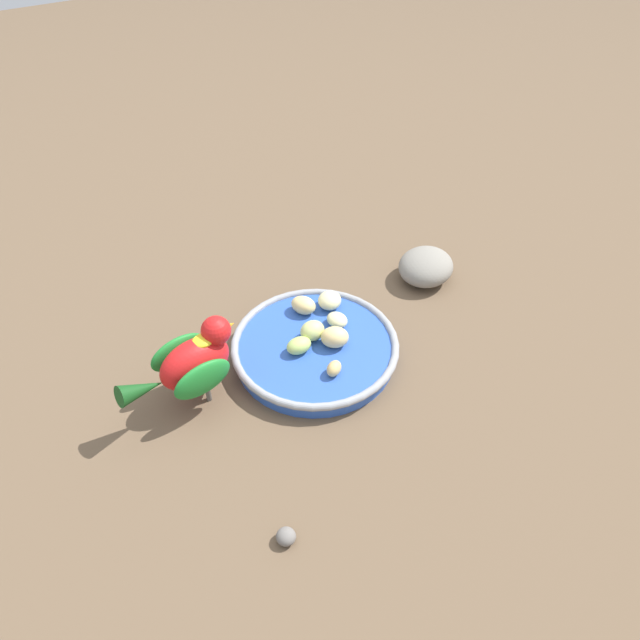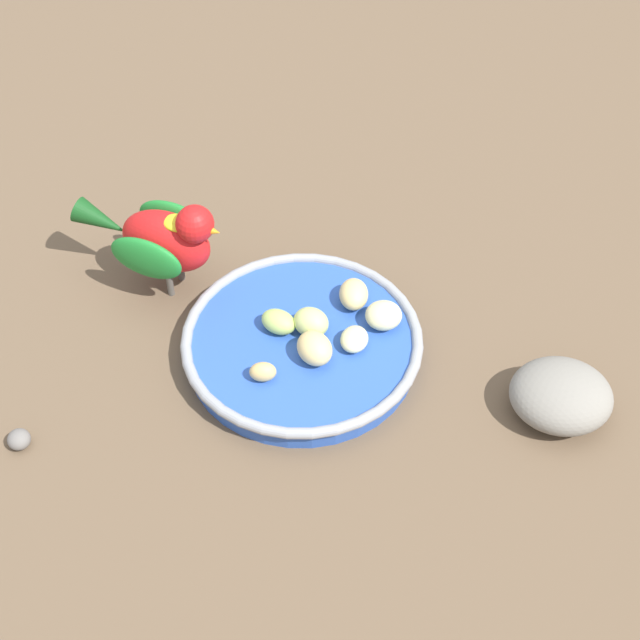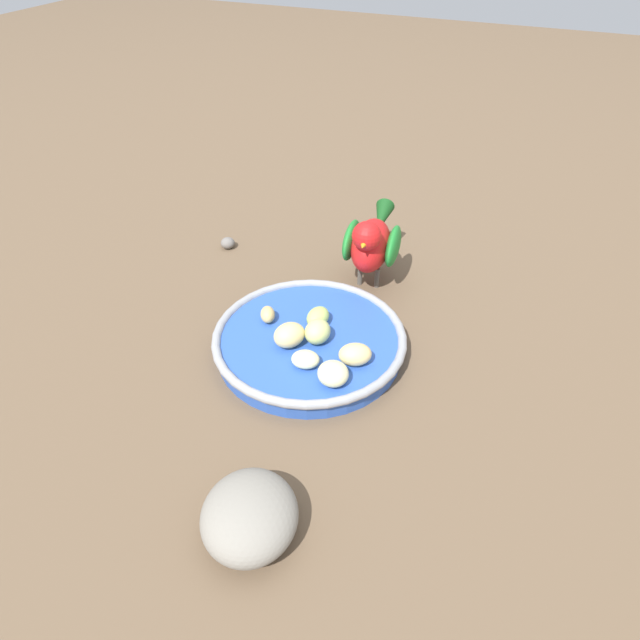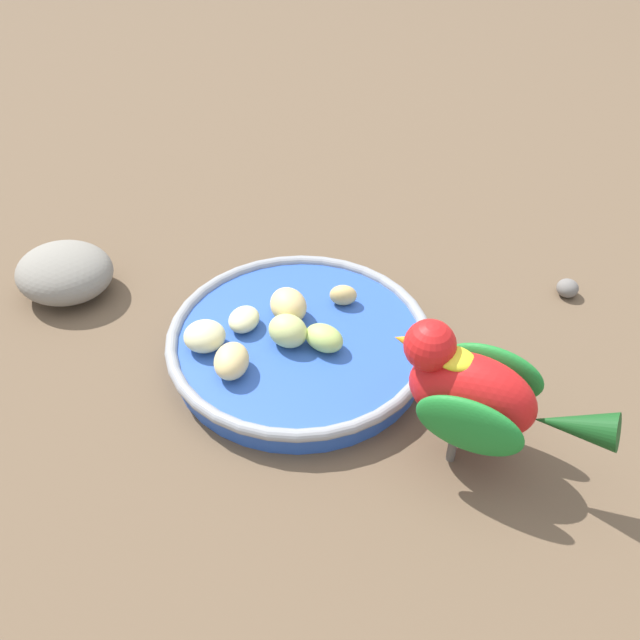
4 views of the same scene
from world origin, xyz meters
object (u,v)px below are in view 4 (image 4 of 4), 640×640
at_px(apple_piece_5, 324,339).
at_px(apple_piece_4, 343,295).
at_px(apple_piece_0, 244,319).
at_px(apple_piece_1, 288,305).
at_px(parrot, 477,392).
at_px(apple_piece_3, 288,331).
at_px(apple_piece_2, 232,361).
at_px(rock_large, 65,272).
at_px(apple_piece_6, 205,336).
at_px(feeding_bowl, 298,345).
at_px(pebble_0, 568,288).

bearing_deg(apple_piece_5, apple_piece_4, 106.91).
bearing_deg(apple_piece_0, apple_piece_1, 51.71).
bearing_deg(parrot, apple_piece_3, -9.11).
bearing_deg(apple_piece_2, apple_piece_3, 71.34).
height_order(apple_piece_1, apple_piece_2, apple_piece_1).
relative_size(apple_piece_2, rock_large, 0.40).
height_order(apple_piece_2, rock_large, rock_large).
xyz_separation_m(apple_piece_0, apple_piece_5, (0.07, 0.02, 0.00)).
relative_size(apple_piece_1, apple_piece_3, 1.10).
bearing_deg(rock_large, apple_piece_3, 9.43).
bearing_deg(apple_piece_0, apple_piece_4, 54.17).
height_order(apple_piece_6, rock_large, rock_large).
xyz_separation_m(apple_piece_1, apple_piece_6, (-0.04, -0.07, -0.00)).
distance_m(apple_piece_1, parrot, 0.19).
height_order(apple_piece_3, apple_piece_6, apple_piece_3).
bearing_deg(apple_piece_2, feeding_bowl, 71.11).
bearing_deg(apple_piece_4, feeding_bowl, -96.70).
xyz_separation_m(apple_piece_0, pebble_0, (0.22, 0.23, -0.02)).
relative_size(feeding_bowl, parrot, 1.40).
relative_size(parrot, rock_large, 1.77).
xyz_separation_m(apple_piece_1, pebble_0, (0.19, 0.20, -0.03)).
xyz_separation_m(feeding_bowl, rock_large, (-0.24, -0.05, 0.01)).
bearing_deg(pebble_0, apple_piece_3, -127.44).
relative_size(rock_large, pebble_0, 4.39).
bearing_deg(apple_piece_6, apple_piece_3, 37.19).
bearing_deg(apple_piece_0, apple_piece_3, 5.82).
relative_size(apple_piece_6, pebble_0, 1.67).
bearing_deg(pebble_0, apple_piece_5, -123.87).
bearing_deg(rock_large, feeding_bowl, 11.36).
bearing_deg(feeding_bowl, apple_piece_0, -164.17).
xyz_separation_m(apple_piece_4, parrot, (0.16, -0.08, 0.03)).
relative_size(apple_piece_4, apple_piece_6, 0.70).
bearing_deg(apple_piece_2, apple_piece_5, 54.09).
distance_m(apple_piece_5, parrot, 0.15).
height_order(rock_large, pebble_0, rock_large).
xyz_separation_m(apple_piece_6, rock_large, (-0.18, 0.00, -0.01)).
xyz_separation_m(feeding_bowl, apple_piece_5, (0.03, 0.00, 0.02)).
height_order(apple_piece_1, apple_piece_4, apple_piece_1).
bearing_deg(feeding_bowl, rock_large, -168.64).
relative_size(apple_piece_6, rock_large, 0.38).
xyz_separation_m(apple_piece_0, apple_piece_3, (0.04, 0.00, 0.01)).
bearing_deg(apple_piece_4, apple_piece_2, -102.95).
height_order(apple_piece_0, apple_piece_4, apple_piece_4).
bearing_deg(apple_piece_5, feeding_bowl, -174.86).
relative_size(apple_piece_5, apple_piece_6, 0.99).
xyz_separation_m(apple_piece_2, apple_piece_3, (0.02, 0.05, 0.00)).
distance_m(apple_piece_2, apple_piece_6, 0.04).
height_order(apple_piece_1, apple_piece_6, apple_piece_1).
bearing_deg(apple_piece_1, parrot, -9.88).
relative_size(apple_piece_2, apple_piece_4, 1.50).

